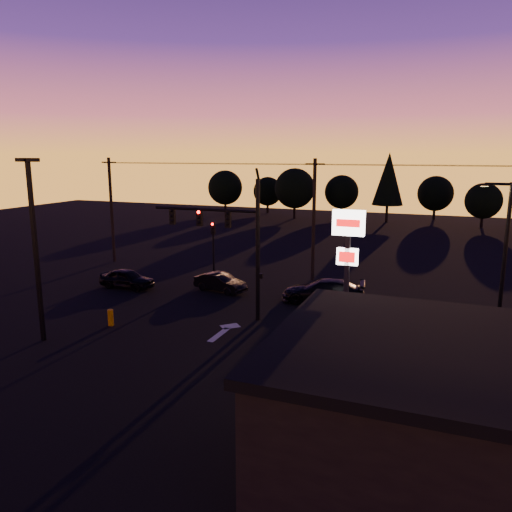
{
  "coord_description": "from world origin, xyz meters",
  "views": [
    {
      "loc": [
        11.43,
        -21.37,
        9.36
      ],
      "look_at": [
        1.0,
        5.0,
        3.5
      ],
      "focal_mm": 35.0,
      "sensor_mm": 36.0,
      "label": 1
    }
  ],
  "objects_px": {
    "secondary_signal": "(213,242)",
    "parking_lot_light": "(35,238)",
    "bollard": "(111,318)",
    "car_left": "(127,279)",
    "car_right": "(323,291)",
    "traffic_signal_mast": "(231,233)",
    "car_mid": "(220,282)",
    "suv_parked": "(384,371)",
    "pylon_sign": "(348,250)",
    "streetlight": "(503,255)"
  },
  "relations": [
    {
      "from": "traffic_signal_mast",
      "to": "pylon_sign",
      "type": "bearing_deg",
      "value": -19.36
    },
    {
      "from": "secondary_signal",
      "to": "bollard",
      "type": "height_order",
      "value": "secondary_signal"
    },
    {
      "from": "parking_lot_light",
      "to": "suv_parked",
      "type": "height_order",
      "value": "parking_lot_light"
    },
    {
      "from": "secondary_signal",
      "to": "traffic_signal_mast",
      "type": "bearing_deg",
      "value": -56.81
    },
    {
      "from": "streetlight",
      "to": "parking_lot_light",
      "type": "bearing_deg",
      "value": -158.35
    },
    {
      "from": "car_right",
      "to": "bollard",
      "type": "bearing_deg",
      "value": -58.35
    },
    {
      "from": "pylon_sign",
      "to": "car_mid",
      "type": "bearing_deg",
      "value": 144.6
    },
    {
      "from": "car_right",
      "to": "parking_lot_light",
      "type": "bearing_deg",
      "value": -54.3
    },
    {
      "from": "streetlight",
      "to": "secondary_signal",
      "type": "bearing_deg",
      "value": 162.44
    },
    {
      "from": "traffic_signal_mast",
      "to": "bollard",
      "type": "distance_m",
      "value": 8.17
    },
    {
      "from": "traffic_signal_mast",
      "to": "car_right",
      "type": "height_order",
      "value": "traffic_signal_mast"
    },
    {
      "from": "traffic_signal_mast",
      "to": "secondary_signal",
      "type": "xyz_separation_m",
      "value": [
        -4.9,
        7.49,
        -2.07
      ]
    },
    {
      "from": "parking_lot_light",
      "to": "bollard",
      "type": "distance_m",
      "value": 6.0
    },
    {
      "from": "pylon_sign",
      "to": "car_right",
      "type": "bearing_deg",
      "value": 111.69
    },
    {
      "from": "streetlight",
      "to": "suv_parked",
      "type": "relative_size",
      "value": 1.55
    },
    {
      "from": "streetlight",
      "to": "bollard",
      "type": "distance_m",
      "value": 20.73
    },
    {
      "from": "secondary_signal",
      "to": "pylon_sign",
      "type": "height_order",
      "value": "pylon_sign"
    },
    {
      "from": "car_mid",
      "to": "car_left",
      "type": "bearing_deg",
      "value": 117.52
    },
    {
      "from": "traffic_signal_mast",
      "to": "car_left",
      "type": "distance_m",
      "value": 10.84
    },
    {
      "from": "parking_lot_light",
      "to": "car_left",
      "type": "height_order",
      "value": "parking_lot_light"
    },
    {
      "from": "streetlight",
      "to": "car_left",
      "type": "distance_m",
      "value": 23.85
    },
    {
      "from": "suv_parked",
      "to": "car_mid",
      "type": "bearing_deg",
      "value": 104.55
    },
    {
      "from": "bollard",
      "to": "car_right",
      "type": "height_order",
      "value": "car_right"
    },
    {
      "from": "traffic_signal_mast",
      "to": "pylon_sign",
      "type": "distance_m",
      "value": 7.52
    },
    {
      "from": "car_left",
      "to": "suv_parked",
      "type": "distance_m",
      "value": 20.93
    },
    {
      "from": "bollard",
      "to": "car_left",
      "type": "distance_m",
      "value": 7.93
    },
    {
      "from": "car_mid",
      "to": "suv_parked",
      "type": "height_order",
      "value": "suv_parked"
    },
    {
      "from": "traffic_signal_mast",
      "to": "pylon_sign",
      "type": "height_order",
      "value": "traffic_signal_mast"
    },
    {
      "from": "pylon_sign",
      "to": "car_mid",
      "type": "relative_size",
      "value": 1.78
    },
    {
      "from": "traffic_signal_mast",
      "to": "car_left",
      "type": "xyz_separation_m",
      "value": [
        -9.5,
        3.01,
        -4.26
      ]
    },
    {
      "from": "traffic_signal_mast",
      "to": "secondary_signal",
      "type": "distance_m",
      "value": 9.19
    },
    {
      "from": "pylon_sign",
      "to": "car_left",
      "type": "height_order",
      "value": "pylon_sign"
    },
    {
      "from": "traffic_signal_mast",
      "to": "car_mid",
      "type": "relative_size",
      "value": 2.25
    },
    {
      "from": "secondary_signal",
      "to": "car_right",
      "type": "bearing_deg",
      "value": -17.23
    },
    {
      "from": "streetlight",
      "to": "car_left",
      "type": "relative_size",
      "value": 2.01
    },
    {
      "from": "secondary_signal",
      "to": "streetlight",
      "type": "distance_m",
      "value": 19.89
    },
    {
      "from": "parking_lot_light",
      "to": "car_right",
      "type": "relative_size",
      "value": 1.76
    },
    {
      "from": "bollard",
      "to": "suv_parked",
      "type": "height_order",
      "value": "suv_parked"
    },
    {
      "from": "car_mid",
      "to": "suv_parked",
      "type": "distance_m",
      "value": 16.34
    },
    {
      "from": "parking_lot_light",
      "to": "car_right",
      "type": "bearing_deg",
      "value": 44.97
    },
    {
      "from": "secondary_signal",
      "to": "pylon_sign",
      "type": "distance_m",
      "value": 15.75
    },
    {
      "from": "secondary_signal",
      "to": "parking_lot_light",
      "type": "relative_size",
      "value": 0.48
    },
    {
      "from": "traffic_signal_mast",
      "to": "suv_parked",
      "type": "bearing_deg",
      "value": -32.26
    },
    {
      "from": "traffic_signal_mast",
      "to": "car_mid",
      "type": "distance_m",
      "value": 7.03
    },
    {
      "from": "bollard",
      "to": "car_left",
      "type": "bearing_deg",
      "value": 119.38
    },
    {
      "from": "pylon_sign",
      "to": "car_right",
      "type": "distance_m",
      "value": 8.74
    },
    {
      "from": "secondary_signal",
      "to": "pylon_sign",
      "type": "xyz_separation_m",
      "value": [
        12.0,
        -9.99,
        2.05
      ]
    },
    {
      "from": "secondary_signal",
      "to": "parking_lot_light",
      "type": "bearing_deg",
      "value": -99.79
    },
    {
      "from": "parking_lot_light",
      "to": "streetlight",
      "type": "height_order",
      "value": "parking_lot_light"
    },
    {
      "from": "bollard",
      "to": "suv_parked",
      "type": "xyz_separation_m",
      "value": [
        15.03,
        -2.05,
        0.26
      ]
    }
  ]
}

